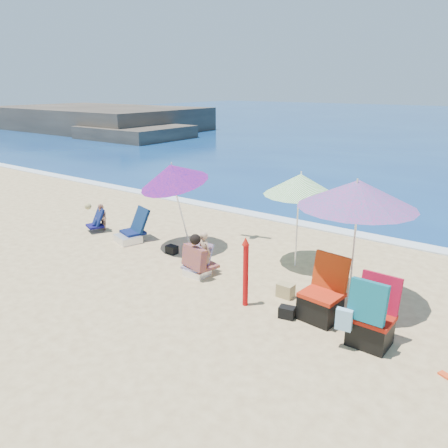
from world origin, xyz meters
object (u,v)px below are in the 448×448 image
Objects in this scene: furled_umbrella at (246,269)px; chair_navy at (132,233)px; camp_chair_right at (370,321)px; person_left at (100,218)px; umbrella_turquoise at (358,194)px; camp_chair_left at (322,301)px; umbrella_striped at (300,184)px; umbrella_blue at (172,174)px; person_center at (200,255)px; chair_rainbow at (198,267)px.

chair_navy is at bearing 164.34° from furled_umbrella.
person_left is at bearing 171.16° from camp_chair_right.
chair_navy is at bearing 169.89° from camp_chair_right.
camp_chair_left is at bearing -100.63° from umbrella_turquoise.
chair_navy is (-5.70, -0.00, -1.83)m from umbrella_turquoise.
umbrella_striped reaches higher than camp_chair_left.
furled_umbrella reaches higher than camp_chair_right.
furled_umbrella is (0.14, -2.27, -1.09)m from umbrella_striped.
umbrella_blue is 1.72× the size of furled_umbrella.
umbrella_blue is at bearing 150.21° from person_center.
umbrella_striped is 2.52× the size of person_left.
umbrella_striped is at bearing 14.87° from chair_navy.
camp_chair_left is at bearing 161.13° from camp_chair_right.
furled_umbrella is 1.74m from chair_rainbow.
chair_rainbow is 0.69× the size of person_center.
furled_umbrella is 1.62m from person_center.
umbrella_turquoise reaches higher than umbrella_blue.
umbrella_turquoise is 7.21m from person_left.
camp_chair_right is 3.76m from person_center.
chair_navy is 2.82m from person_center.
person_center is 4.11m from person_left.
furled_umbrella is at bearing -25.55° from umbrella_blue.
person_center is at bearing 175.46° from camp_chair_left.
chair_navy is at bearing -2.53° from person_left.
furled_umbrella is at bearing -165.12° from camp_chair_left.
furled_umbrella is at bearing -19.70° from chair_rainbow.
umbrella_turquoise is 3.42m from person_center.
umbrella_turquoise is at bearing 79.37° from camp_chair_left.
umbrella_striped is 3.55m from camp_chair_right.
camp_chair_right is 1.21× the size of person_center.
chair_rainbow is 0.58× the size of camp_chair_left.
chair_navy is 6.57m from camp_chair_right.
chair_rainbow is 2.88m from camp_chair_left.
person_left is (-3.99, 0.69, 0.20)m from chair_rainbow.
furled_umbrella reaches higher than chair_rainbow.
chair_rainbow is 3.83m from camp_chair_right.
camp_chair_left is (4.31, -1.09, -1.49)m from umbrella_blue.
chair_navy is at bearing -179.96° from umbrella_turquoise.
furled_umbrella reaches higher than person_left.
umbrella_blue is 4.69m from camp_chair_left.
chair_navy is 1.52× the size of chair_rainbow.
chair_navy is at bearing -165.13° from umbrella_striped.
umbrella_striped is 1.59× the size of furled_umbrella.
umbrella_blue is 3.50× the size of chair_rainbow.
chair_rainbow is at bearing -129.54° from umbrella_striped.
umbrella_turquoise is 2.15× the size of camp_chair_left.
chair_rainbow is at bearing -9.77° from person_left.
person_center is (1.51, -0.86, -1.37)m from umbrella_blue.
furled_umbrella reaches higher than person_center.
chair_rainbow is at bearing -167.00° from person_center.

